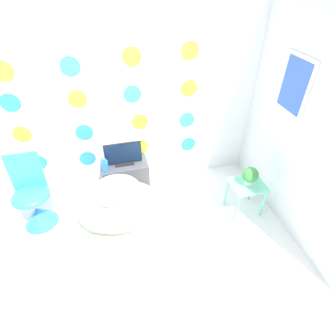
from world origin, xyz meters
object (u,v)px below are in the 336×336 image
chair (35,205)px  vase (105,166)px  potted_plant_left (250,175)px  bathtub (119,206)px  tv (124,155)px

chair → vase: chair is taller
chair → potted_plant_left: chair is taller
bathtub → chair: size_ratio=1.04×
tv → potted_plant_left: (1.39, -0.71, -0.04)m
chair → tv: (1.10, 0.29, 0.33)m
bathtub → potted_plant_left: potted_plant_left is taller
vase → potted_plant_left: size_ratio=0.78×
vase → bathtub: bearing=-78.2°
bathtub → tv: size_ratio=2.04×
tv → vase: tv is taller
chair → potted_plant_left: 2.55m
bathtub → chair: chair is taller
potted_plant_left → chair: bearing=170.5°
bathtub → potted_plant_left: (1.54, -0.15, 0.28)m
bathtub → potted_plant_left: 1.57m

